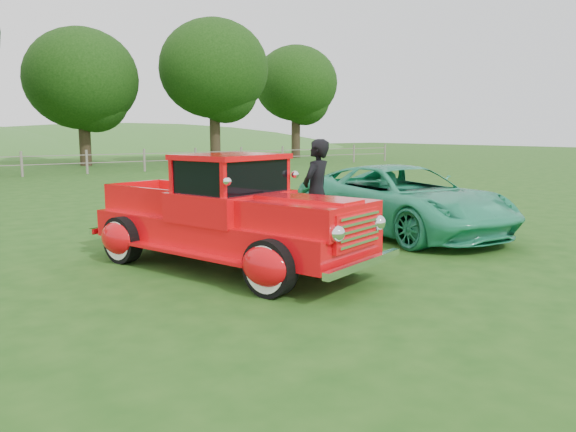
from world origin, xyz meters
TOP-DOWN VIEW (x-y plane):
  - ground at (0.00, 0.00)m, footprint 140.00×140.00m
  - fence_line at (0.00, 22.00)m, footprint 48.00×0.12m
  - tree_near_east at (5.00, 29.00)m, footprint 6.80×6.80m
  - tree_mid_east at (13.00, 27.00)m, footprint 7.20×7.20m
  - tree_far_east at (22.00, 30.00)m, footprint 6.60×6.60m
  - red_pickup at (-1.04, 0.89)m, footprint 3.20×5.27m
  - teal_sedan at (3.40, 1.40)m, footprint 2.82×5.30m
  - man at (1.22, 1.53)m, footprint 0.85×0.71m

SIDE VIEW (x-z plane):
  - ground at x=0.00m, z-range 0.00..0.00m
  - fence_line at x=0.00m, z-range 0.00..1.20m
  - teal_sedan at x=3.40m, z-range 0.00..1.42m
  - red_pickup at x=-1.04m, z-range -0.09..1.69m
  - man at x=1.22m, z-range 0.00..1.98m
  - tree_near_east at x=5.00m, z-range 1.08..9.41m
  - tree_far_east at x=22.00m, z-range 1.43..10.29m
  - tree_mid_east at x=13.00m, z-range 1.45..10.89m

